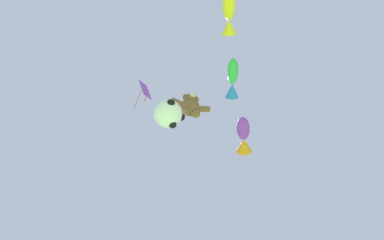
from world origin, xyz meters
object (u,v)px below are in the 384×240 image
object	(u,v)px
diamond_kite	(145,91)
teddy_bear_kite	(191,105)
soccer_ball_kite	(168,114)
fish_kite_emerald	(232,81)
fish_kite_goldfin	(229,17)
fish_kite_violet	(244,137)

from	to	relation	value
diamond_kite	teddy_bear_kite	bearing A→B (deg)	-33.64
soccer_ball_kite	fish_kite_emerald	size ratio (longest dim) A/B	0.56
fish_kite_goldfin	diamond_kite	xyz separation A→B (m)	(-2.91, 4.89, 1.68)
soccer_ball_kite	fish_kite_goldfin	xyz separation A→B (m)	(1.59, -3.44, 3.28)
soccer_ball_kite	diamond_kite	xyz separation A→B (m)	(-1.32, 1.45, 4.96)
fish_kite_emerald	fish_kite_goldfin	size ratio (longest dim) A/B	1.17
teddy_bear_kite	soccer_ball_kite	xyz separation A→B (m)	(-0.84, -0.01, -1.28)
diamond_kite	fish_kite_emerald	bearing A→B (deg)	-25.31
teddy_bear_kite	diamond_kite	bearing A→B (deg)	146.36
soccer_ball_kite	fish_kite_violet	distance (m)	5.89
fish_kite_violet	diamond_kite	world-z (taller)	diamond_kite
fish_kite_emerald	fish_kite_goldfin	world-z (taller)	fish_kite_emerald
fish_kite_emerald	fish_kite_goldfin	distance (m)	3.30
fish_kite_emerald	diamond_kite	size ratio (longest dim) A/B	0.69
teddy_bear_kite	soccer_ball_kite	bearing A→B (deg)	-179.16
soccer_ball_kite	fish_kite_emerald	distance (m)	5.05
fish_kite_violet	diamond_kite	bearing A→B (deg)	-173.56
teddy_bear_kite	diamond_kite	xyz separation A→B (m)	(-2.17, 1.44, 3.68)
fish_kite_violet	fish_kite_emerald	world-z (taller)	fish_kite_emerald
soccer_ball_kite	teddy_bear_kite	bearing A→B (deg)	0.84
soccer_ball_kite	diamond_kite	bearing A→B (deg)	132.29
fish_kite_emerald	soccer_ball_kite	bearing A→B (deg)	169.84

